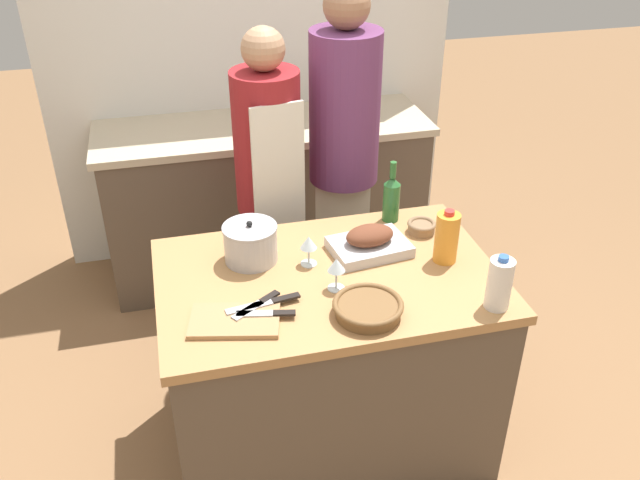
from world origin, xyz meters
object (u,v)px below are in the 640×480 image
stock_pot (251,243)px  knife_bread (268,313)px  roasting_pan (369,242)px  person_cook_guest (344,152)px  person_cook_aproned (269,183)px  condiment_bottle_short (352,107)px  wine_glass_left (309,244)px  knife_chef (266,303)px  wicker_basket (368,308)px  mixing_bowl (422,227)px  juice_jug (447,237)px  condiment_bottle_tall (286,102)px  wine_bottle_green (391,198)px  milk_jug (499,284)px  wine_glass_right (336,267)px  knife_paring (258,304)px  cutting_board (235,321)px

stock_pot → knife_bread: size_ratio=1.03×
roasting_pan → person_cook_guest: bearing=82.9°
person_cook_aproned → condiment_bottle_short: bearing=37.6°
wine_glass_left → knife_chef: (-0.21, -0.24, -0.07)m
wicker_basket → mixing_bowl: size_ratio=2.06×
juice_jug → condiment_bottle_tall: 1.59m
condiment_bottle_short → person_cook_guest: bearing=-110.3°
stock_pot → wine_bottle_green: wine_bottle_green is taller
milk_jug → person_cook_aproned: 1.25m
roasting_pan → wine_glass_left: 0.26m
wine_bottle_green → knife_chef: 0.81m
juice_jug → condiment_bottle_tall: size_ratio=1.34×
wine_glass_right → knife_bread: 0.31m
stock_pot → knife_paring: (-0.03, -0.32, -0.06)m
cutting_board → juice_jug: size_ratio=1.54×
juice_jug → wine_bottle_green: size_ratio=0.81×
knife_paring → person_cook_aproned: (0.20, 0.89, 0.02)m
juice_jug → wine_bottle_green: 0.37m
cutting_board → knife_chef: (0.12, 0.06, 0.01)m
wicker_basket → wine_glass_left: bearing=109.3°
roasting_pan → wine_bottle_green: wine_bottle_green is taller
milk_jug → person_cook_aproned: person_cook_aproned is taller
cutting_board → condiment_bottle_short: size_ratio=1.86×
knife_bread → roasting_pan: bearing=34.8°
knife_paring → condiment_bottle_tall: condiment_bottle_tall is taller
mixing_bowl → condiment_bottle_short: size_ratio=0.66×
knife_paring → condiment_bottle_short: condiment_bottle_short is taller
wine_bottle_green → condiment_bottle_tall: 1.22m
milk_jug → mixing_bowl: bearing=97.3°
wine_glass_right → person_cook_guest: person_cook_guest is taller
wine_glass_left → knife_chef: size_ratio=0.46×
mixing_bowl → juice_jug: (0.01, -0.22, 0.08)m
condiment_bottle_tall → wine_glass_right: bearing=-95.2°
cutting_board → person_cook_aproned: person_cook_aproned is taller
knife_chef → person_cook_aproned: 0.91m
wine_glass_left → wine_glass_right: wine_glass_right is taller
mixing_bowl → wine_glass_right: bearing=-146.0°
cutting_board → person_cook_guest: person_cook_guest is taller
condiment_bottle_tall → stock_pot: bearing=-107.1°
wine_bottle_green → person_cook_guest: (-0.08, 0.46, 0.02)m
roasting_pan → wicker_basket: size_ratio=1.31×
roasting_pan → cutting_board: bearing=-151.1°
milk_jug → knife_chef: bearing=166.6°
condiment_bottle_short → person_cook_aproned: bearing=-133.3°
knife_bread → condiment_bottle_short: (0.76, 1.57, 0.12)m
cutting_board → wine_bottle_green: 0.94m
cutting_board → knife_chef: 0.13m
mixing_bowl → knife_paring: size_ratio=0.63×
cutting_board → wine_glass_left: size_ratio=2.72×
wine_glass_left → knife_chef: wine_glass_left is taller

